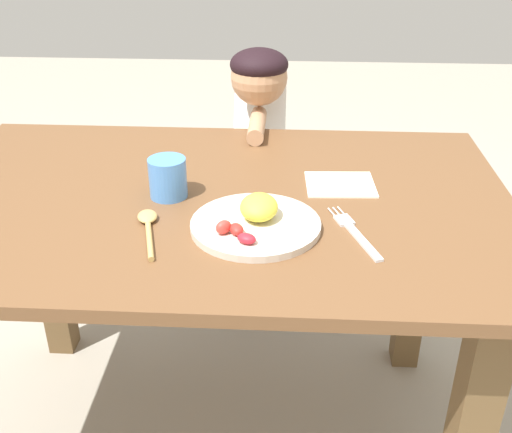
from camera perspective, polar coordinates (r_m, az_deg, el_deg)
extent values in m
plane|color=#9D9586|center=(1.78, -3.26, -18.98)|extent=(8.00, 8.00, 0.00)
cube|color=brown|center=(1.35, -4.06, 1.45)|extent=(1.31, 0.85, 0.03)
cube|color=brown|center=(1.92, -18.79, -3.51)|extent=(0.08, 0.08, 0.68)
cube|color=brown|center=(1.83, 14.68, -4.63)|extent=(0.08, 0.08, 0.68)
cylinder|color=beige|center=(1.21, -0.03, -0.81)|extent=(0.26, 0.26, 0.01)
ellipsoid|color=yellow|center=(1.21, 0.27, 0.89)|extent=(0.08, 0.09, 0.05)
ellipsoid|color=red|center=(1.16, -3.04, -1.00)|extent=(0.04, 0.04, 0.03)
ellipsoid|color=red|center=(1.16, -1.83, -1.20)|extent=(0.04, 0.04, 0.02)
ellipsoid|color=red|center=(1.13, -0.88, -2.07)|extent=(0.04, 0.04, 0.02)
cube|color=silver|center=(1.18, 9.96, -2.37)|extent=(0.06, 0.14, 0.01)
cube|color=silver|center=(1.25, 8.21, -0.35)|extent=(0.04, 0.05, 0.01)
cylinder|color=silver|center=(1.29, 7.95, 0.52)|extent=(0.02, 0.04, 0.00)
cylinder|color=silver|center=(1.28, 7.51, 0.46)|extent=(0.02, 0.04, 0.00)
cylinder|color=silver|center=(1.28, 7.06, 0.39)|extent=(0.02, 0.04, 0.00)
cylinder|color=tan|center=(1.18, -9.88, -2.24)|extent=(0.04, 0.13, 0.01)
ellipsoid|color=tan|center=(1.26, -10.09, 0.01)|extent=(0.05, 0.06, 0.02)
cylinder|color=#4C8ADC|center=(1.34, -8.22, 3.59)|extent=(0.08, 0.08, 0.09)
cube|color=#4B415D|center=(2.11, 0.46, -1.56)|extent=(0.17, 0.13, 0.51)
cube|color=white|center=(1.88, 0.39, 7.49)|extent=(0.15, 0.26, 0.32)
sphere|color=tan|center=(1.75, 0.29, 12.86)|extent=(0.16, 0.16, 0.16)
ellipsoid|color=black|center=(1.74, 0.29, 13.99)|extent=(0.16, 0.16, 0.09)
cylinder|color=tan|center=(1.69, 0.10, 8.49)|extent=(0.05, 0.20, 0.05)
cube|color=white|center=(1.40, 7.85, 2.98)|extent=(0.16, 0.14, 0.00)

